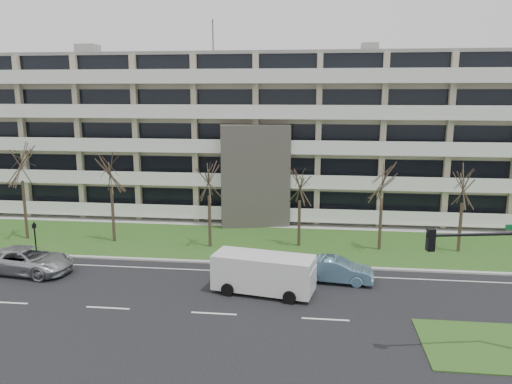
# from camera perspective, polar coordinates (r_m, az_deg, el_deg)

# --- Properties ---
(ground) EXTENTS (160.00, 160.00, 0.00)m
(ground) POSITION_cam_1_polar(r_m,az_deg,el_deg) (27.89, -4.84, -13.67)
(ground) COLOR black
(ground) RESTS_ON ground
(grass_verge) EXTENTS (90.00, 10.00, 0.06)m
(grass_verge) POSITION_cam_1_polar(r_m,az_deg,el_deg) (39.86, -1.09, -5.77)
(grass_verge) COLOR #254E1A
(grass_verge) RESTS_ON ground
(curb) EXTENTS (90.00, 0.35, 0.12)m
(curb) POSITION_cam_1_polar(r_m,az_deg,el_deg) (35.16, -2.21, -8.11)
(curb) COLOR #B2B2AD
(curb) RESTS_ON ground
(sidewalk) EXTENTS (90.00, 2.00, 0.08)m
(sidewalk) POSITION_cam_1_polar(r_m,az_deg,el_deg) (45.10, -0.13, -3.71)
(sidewalk) COLOR #B2B2AD
(sidewalk) RESTS_ON ground
(grass_median) EXTENTS (7.00, 5.00, 0.06)m
(grass_median) POSITION_cam_1_polar(r_m,az_deg,el_deg) (27.05, 25.91, -15.62)
(grass_median) COLOR #254E1A
(grass_median) RESTS_ON ground
(lane_edge_line) EXTENTS (90.00, 0.12, 0.01)m
(lane_edge_line) POSITION_cam_1_polar(r_m,az_deg,el_deg) (33.78, -2.61, -9.04)
(lane_edge_line) COLOR white
(lane_edge_line) RESTS_ON ground
(apartment_building) EXTENTS (60.50, 15.10, 18.75)m
(apartment_building) POSITION_cam_1_polar(r_m,az_deg,el_deg) (50.49, 0.79, 6.65)
(apartment_building) COLOR #BBAF91
(apartment_building) RESTS_ON ground
(silver_pickup) EXTENTS (6.44, 3.55, 1.71)m
(silver_pickup) POSITION_cam_1_polar(r_m,az_deg,el_deg) (36.54, -24.65, -7.10)
(silver_pickup) COLOR #AEB1B5
(silver_pickup) RESTS_ON ground
(blue_sedan) EXTENTS (4.84, 2.14, 1.54)m
(blue_sedan) POSITION_cam_1_polar(r_m,az_deg,el_deg) (32.18, 9.09, -8.79)
(blue_sedan) COLOR #74A9C9
(blue_sedan) RESTS_ON ground
(white_van) EXTENTS (6.26, 3.27, 2.31)m
(white_van) POSITION_cam_1_polar(r_m,az_deg,el_deg) (29.92, 1.01, -8.97)
(white_van) COLOR white
(white_van) RESTS_ON ground
(traffic_signal) EXTENTS (5.23, 1.29, 6.14)m
(traffic_signal) POSITION_cam_1_polar(r_m,az_deg,el_deg) (24.77, 25.98, -8.22)
(traffic_signal) COLOR black
(traffic_signal) RESTS_ON ground
(pedestrian_signal) EXTENTS (0.31, 0.27, 2.75)m
(pedestrian_signal) POSITION_cam_1_polar(r_m,az_deg,el_deg) (38.83, -23.94, -4.60)
(pedestrian_signal) COLOR black
(pedestrian_signal) RESTS_ON ground
(tree_1) EXTENTS (4.30, 4.30, 8.61)m
(tree_1) POSITION_cam_1_polar(r_m,az_deg,el_deg) (43.65, -25.35, 3.60)
(tree_1) COLOR #382B21
(tree_1) RESTS_ON ground
(tree_2) EXTENTS (3.87, 3.87, 7.74)m
(tree_2) POSITION_cam_1_polar(r_m,az_deg,el_deg) (40.45, -16.33, 2.73)
(tree_2) COLOR #382B21
(tree_2) RESTS_ON ground
(tree_3) EXTENTS (3.60, 3.60, 7.20)m
(tree_3) POSITION_cam_1_polar(r_m,az_deg,el_deg) (37.70, -5.41, 1.88)
(tree_3) COLOR #382B21
(tree_3) RESTS_ON ground
(tree_4) EXTENTS (3.23, 3.23, 6.46)m
(tree_4) POSITION_cam_1_polar(r_m,az_deg,el_deg) (37.94, 5.03, 1.06)
(tree_4) COLOR #382B21
(tree_4) RESTS_ON ground
(tree_5) EXTENTS (3.59, 3.59, 7.17)m
(tree_5) POSITION_cam_1_polar(r_m,az_deg,el_deg) (37.90, 14.27, 1.60)
(tree_5) COLOR #382B21
(tree_5) RESTS_ON ground
(tree_6) EXTENTS (3.34, 3.34, 6.68)m
(tree_6) POSITION_cam_1_polar(r_m,az_deg,el_deg) (39.40, 22.65, 0.86)
(tree_6) COLOR #382B21
(tree_6) RESTS_ON ground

